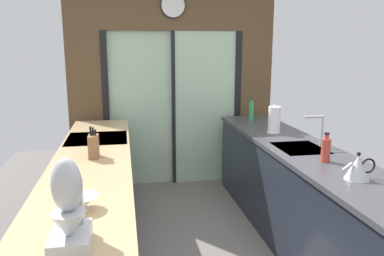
{
  "coord_description": "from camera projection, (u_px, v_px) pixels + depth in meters",
  "views": [
    {
      "loc": [
        -0.64,
        -2.5,
        1.79
      ],
      "look_at": [
        -0.06,
        0.67,
        1.11
      ],
      "focal_mm": 35.64,
      "sensor_mm": 36.0,
      "label": 1
    }
  ],
  "objects": [
    {
      "name": "back_wall_unit",
      "position": [
        173.0,
        69.0,
        4.88
      ],
      "size": [
        2.64,
        0.12,
        2.7
      ],
      "color": "brown",
      "rests_on": "ground_plane"
    },
    {
      "name": "oven_range",
      "position": [
        100.0,
        183.0,
        3.84
      ],
      "size": [
        0.6,
        0.6,
        0.92
      ],
      "color": "black",
      "rests_on": "ground_plane"
    },
    {
      "name": "left_counter_run",
      "position": [
        91.0,
        234.0,
        2.76
      ],
      "size": [
        0.62,
        3.8,
        0.92
      ],
      "color": "#1E232D",
      "rests_on": "ground_plane"
    },
    {
      "name": "mixing_bowl",
      "position": [
        81.0,
        202.0,
        2.09
      ],
      "size": [
        0.19,
        0.19,
        0.08
      ],
      "color": "silver",
      "rests_on": "left_counter_run"
    },
    {
      "name": "stand_mixer",
      "position": [
        69.0,
        214.0,
        1.66
      ],
      "size": [
        0.17,
        0.27,
        0.42
      ],
      "color": "#B7BABC",
      "rests_on": "left_counter_run"
    },
    {
      "name": "paper_towel_roll",
      "position": [
        274.0,
        120.0,
        3.94
      ],
      "size": [
        0.14,
        0.14,
        0.31
      ],
      "color": "#B7BABC",
      "rests_on": "right_counter_run"
    },
    {
      "name": "sink_faucet",
      "position": [
        319.0,
        126.0,
        3.37
      ],
      "size": [
        0.19,
        0.02,
        0.29
      ],
      "color": "#B7BABC",
      "rests_on": "right_counter_run"
    },
    {
      "name": "right_counter_run",
      "position": [
        312.0,
        207.0,
        3.24
      ],
      "size": [
        0.62,
        3.8,
        0.92
      ],
      "color": "#1E232D",
      "rests_on": "ground_plane"
    },
    {
      "name": "soap_bottle_far",
      "position": [
        251.0,
        111.0,
        4.64
      ],
      "size": [
        0.05,
        0.05,
        0.28
      ],
      "color": "#339E56",
      "rests_on": "right_counter_run"
    },
    {
      "name": "kettle",
      "position": [
        358.0,
        167.0,
        2.55
      ],
      "size": [
        0.25,
        0.17,
        0.19
      ],
      "color": "#B7BABC",
      "rests_on": "right_counter_run"
    },
    {
      "name": "soap_bottle_near",
      "position": [
        326.0,
        150.0,
        2.95
      ],
      "size": [
        0.07,
        0.07,
        0.23
      ],
      "color": "#B23D2D",
      "rests_on": "right_counter_run"
    },
    {
      "name": "knife_block",
      "position": [
        94.0,
        146.0,
        3.06
      ],
      "size": [
        0.08,
        0.14,
        0.26
      ],
      "color": "brown",
      "rests_on": "left_counter_run"
    },
    {
      "name": "ground_plane",
      "position": [
        200.0,
        249.0,
        3.47
      ],
      "size": [
        5.04,
        7.6,
        0.02
      ],
      "primitive_type": "cube",
      "color": "slate"
    }
  ]
}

